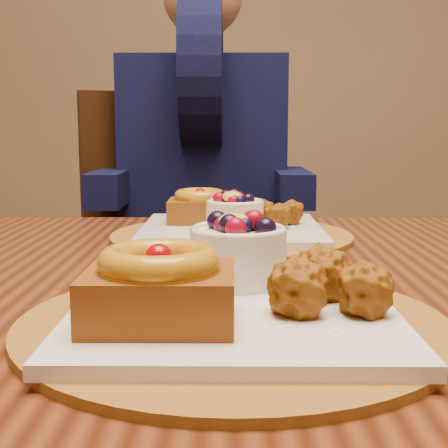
# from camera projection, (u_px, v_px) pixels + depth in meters

# --- Properties ---
(dining_table) EXTENTS (1.60, 0.90, 0.76)m
(dining_table) POSITION_uv_depth(u_px,v_px,m) (232.00, 331.00, 0.78)
(dining_table) COLOR #331409
(dining_table) RESTS_ON ground
(place_setting_near) EXTENTS (0.38, 0.38, 0.09)m
(place_setting_near) POSITION_uv_depth(u_px,v_px,m) (229.00, 295.00, 0.55)
(place_setting_near) COLOR brown
(place_setting_near) RESTS_ON dining_table
(place_setting_far) EXTENTS (0.38, 0.38, 0.08)m
(place_setting_far) POSITION_uv_depth(u_px,v_px,m) (230.00, 225.00, 0.98)
(place_setting_far) COLOR brown
(place_setting_far) RESTS_ON dining_table
(chair_far) EXTENTS (0.65, 0.65, 1.02)m
(chair_far) POSITION_uv_depth(u_px,v_px,m) (191.00, 272.00, 1.58)
(chair_far) COLOR black
(chair_far) RESTS_ON ground
(diner) EXTENTS (0.52, 0.50, 0.85)m
(diner) POSITION_uv_depth(u_px,v_px,m) (203.00, 134.00, 1.63)
(diner) COLOR black
(diner) RESTS_ON ground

